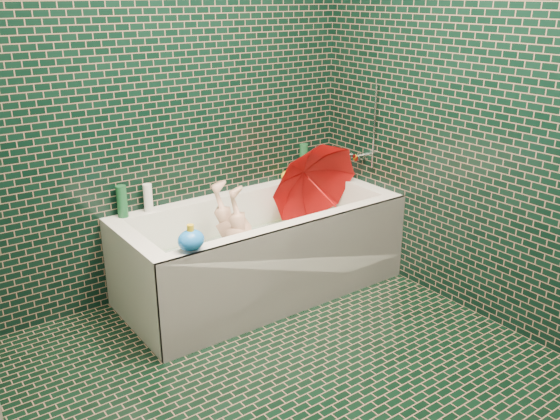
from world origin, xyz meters
TOP-DOWN VIEW (x-y plane):
  - floor at (0.00, 0.00)m, footprint 2.80×2.80m
  - wall_back at (0.00, 1.40)m, footprint 2.80×0.00m
  - wall_right at (1.30, 0.00)m, footprint 0.00×2.80m
  - bathtub at (0.45, 1.01)m, footprint 1.70×0.75m
  - bath_mat at (0.45, 1.02)m, footprint 1.35×0.47m
  - water at (0.45, 1.02)m, footprint 1.48×0.53m
  - faucet at (1.26, 1.02)m, footprint 0.18×0.19m
  - child at (0.31, 1.01)m, footprint 0.89×0.37m
  - umbrella at (0.92, 1.00)m, footprint 0.81×0.82m
  - soap_bottle_a at (1.20, 1.33)m, footprint 0.11×0.11m
  - soap_bottle_b at (1.17, 1.32)m, footprint 0.09×0.10m
  - soap_bottle_c at (1.25, 1.33)m, footprint 0.19×0.19m
  - bottle_right_tall at (1.01, 1.32)m, footprint 0.07×0.07m
  - bottle_right_pump at (1.25, 1.31)m, footprint 0.06×0.06m
  - bottle_left_tall at (-0.28, 1.35)m, footprint 0.07×0.07m
  - bottle_left_short at (-0.12, 1.34)m, footprint 0.06×0.06m
  - rubber_duck at (0.89, 1.34)m, footprint 0.12×0.09m
  - bath_toy at (-0.18, 0.70)m, footprint 0.15×0.13m

SIDE VIEW (x-z plane):
  - floor at x=0.00m, z-range 0.00..0.00m
  - bath_mat at x=0.45m, z-range 0.15..0.16m
  - bathtub at x=0.45m, z-range -0.06..0.49m
  - water at x=0.45m, z-range 0.30..0.30m
  - child at x=0.31m, z-range 0.12..0.50m
  - umbrella at x=0.92m, z-range 0.11..0.99m
  - soap_bottle_a at x=1.20m, z-range 0.44..0.66m
  - soap_bottle_b at x=1.17m, z-range 0.46..0.64m
  - soap_bottle_c at x=1.25m, z-range 0.46..0.64m
  - rubber_duck at x=0.89m, z-range 0.55..0.65m
  - bath_toy at x=-0.18m, z-range 0.54..0.68m
  - bottle_left_short at x=-0.12m, z-range 0.55..0.72m
  - bottle_right_pump at x=1.25m, z-range 0.55..0.72m
  - bottle_left_tall at x=-0.28m, z-range 0.55..0.73m
  - bottle_right_tall at x=1.01m, z-range 0.55..0.79m
  - faucet at x=1.26m, z-range 0.50..1.05m
  - wall_back at x=0.00m, z-range -0.15..2.65m
  - wall_right at x=1.30m, z-range -0.15..2.65m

